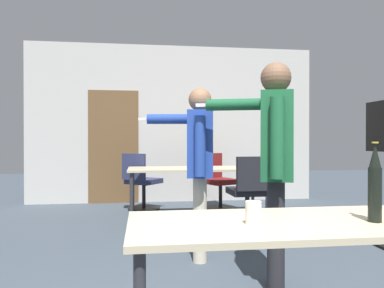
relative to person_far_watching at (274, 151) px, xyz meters
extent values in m
cube|color=beige|center=(-0.41, 4.25, 0.40)|extent=(5.31, 0.10, 2.90)
cube|color=brown|center=(-1.51, 4.19, -0.03)|extent=(0.90, 0.02, 2.05)
cube|color=#C6B793|center=(-0.25, -0.97, -0.33)|extent=(1.64, 0.70, 0.03)
cylinder|color=#2D2D33|center=(-1.01, -0.68, -0.70)|extent=(0.05, 0.05, 0.71)
cube|color=#C6B793|center=(-0.19, 2.67, -0.33)|extent=(2.01, 0.81, 0.03)
cylinder|color=#2D2D33|center=(-1.13, 2.33, -0.70)|extent=(0.05, 0.05, 0.71)
cylinder|color=#2D2D33|center=(0.75, 2.33, -0.70)|extent=(0.05, 0.05, 0.71)
cylinder|color=#2D2D33|center=(-1.13, 3.01, -0.70)|extent=(0.05, 0.05, 0.71)
cylinder|color=#2D2D33|center=(0.75, 3.01, -0.70)|extent=(0.05, 0.05, 0.71)
cylinder|color=#28282D|center=(-0.01, -0.09, -0.63)|extent=(0.13, 0.13, 0.84)
cylinder|color=#28282D|center=(0.04, 0.08, -0.63)|extent=(0.13, 0.13, 0.84)
cube|color=#195633|center=(0.01, 0.00, 0.12)|extent=(0.34, 0.46, 0.66)
sphere|color=brown|center=(0.01, 0.00, 0.56)|extent=(0.23, 0.23, 0.23)
cylinder|color=#195633|center=(-0.06, -0.25, 0.10)|extent=(0.10, 0.10, 0.57)
cylinder|color=#195633|center=(-0.18, 0.32, 0.39)|extent=(0.57, 0.27, 0.10)
cube|color=white|center=(-0.48, 0.42, 0.39)|extent=(0.13, 0.07, 0.03)
cylinder|color=beige|center=(-0.46, 0.70, -0.65)|extent=(0.13, 0.13, 0.79)
cylinder|color=beige|center=(-0.43, 0.87, -0.65)|extent=(0.13, 0.13, 0.79)
cube|color=#23429E|center=(-0.45, 0.79, 0.05)|extent=(0.30, 0.45, 0.62)
sphere|color=#936B4C|center=(-0.45, 0.79, 0.47)|extent=(0.22, 0.22, 0.22)
cylinder|color=#23429E|center=(-0.49, 0.53, 0.03)|extent=(0.10, 0.10, 0.54)
cylinder|color=#23429E|center=(-0.67, 1.08, 0.30)|extent=(0.55, 0.18, 0.10)
cube|color=white|center=(-0.97, 1.13, 0.30)|extent=(0.12, 0.05, 0.03)
cylinder|color=black|center=(0.30, 3.34, -1.04)|extent=(0.52, 0.52, 0.03)
cylinder|color=black|center=(0.30, 3.34, -0.83)|extent=(0.06, 0.06, 0.39)
cube|color=maroon|center=(0.30, 3.34, -0.59)|extent=(0.62, 0.62, 0.08)
cube|color=maroon|center=(0.18, 3.57, -0.34)|extent=(0.42, 0.25, 0.42)
cylinder|color=black|center=(-0.96, 3.46, -1.04)|extent=(0.52, 0.52, 0.03)
cylinder|color=black|center=(-0.96, 3.46, -0.82)|extent=(0.06, 0.06, 0.40)
cube|color=navy|center=(-0.96, 3.46, -0.58)|extent=(0.65, 0.65, 0.08)
cube|color=navy|center=(-1.12, 3.26, -0.33)|extent=(0.38, 0.32, 0.42)
cylinder|color=black|center=(0.36, 1.96, -1.04)|extent=(0.52, 0.52, 0.03)
cylinder|color=black|center=(0.36, 1.96, -0.82)|extent=(0.06, 0.06, 0.41)
cube|color=black|center=(0.36, 1.96, -0.57)|extent=(0.48, 0.48, 0.08)
cube|color=black|center=(0.37, 1.70, -0.32)|extent=(0.44, 0.08, 0.42)
cylinder|color=black|center=(0.13, -1.05, -0.18)|extent=(0.06, 0.06, 0.26)
cone|color=black|center=(0.13, -1.05, 0.01)|extent=(0.06, 0.06, 0.12)
cylinder|color=gold|center=(0.13, -1.05, 0.07)|extent=(0.03, 0.03, 0.01)
cylinder|color=silver|center=(-0.47, -1.03, -0.26)|extent=(0.08, 0.08, 0.11)
camera|label=1|loc=(-1.00, -2.73, 0.08)|focal=35.00mm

